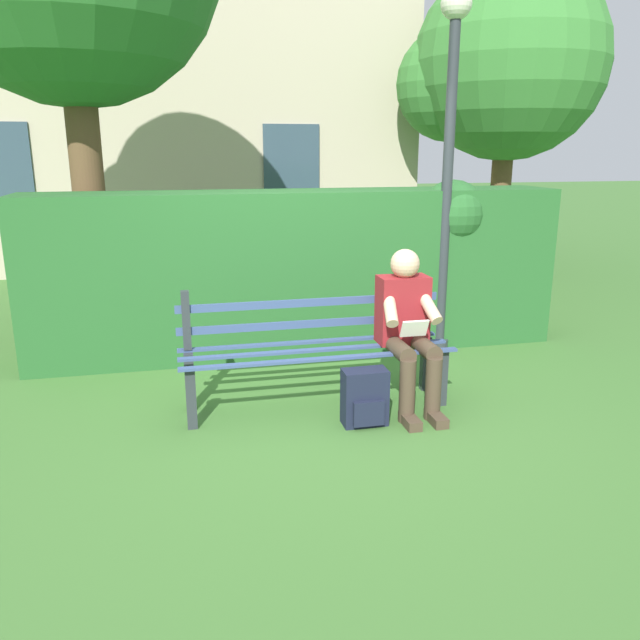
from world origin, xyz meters
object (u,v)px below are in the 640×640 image
Objects in this scene: backpack at (365,398)px; tree_far at (499,68)px; park_bench at (315,348)px; lamp_post at (450,133)px; person_seated at (408,325)px.

tree_far reaches higher than backpack.
lamp_post is (-1.50, -1.09, 1.60)m from park_bench.
person_seated is 2.06m from lamp_post.
person_seated reaches higher than park_bench.
backpack is at bearing 120.82° from park_bench.
person_seated is 0.66m from backpack.
person_seated is at bearing -146.41° from backpack.
park_bench is at bearing 50.45° from tree_far.
park_bench is 0.63× the size of lamp_post.
person_seated reaches higher than backpack.
lamp_post reaches higher than park_bench.
lamp_post is at bearing -123.12° from person_seated.
tree_far is 1.39× the size of lamp_post.
person_seated is at bearing 165.73° from park_bench.
lamp_post is (-0.82, -1.26, 1.41)m from person_seated.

